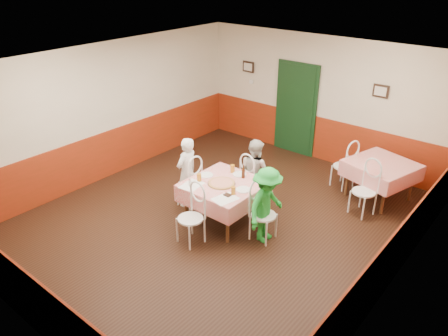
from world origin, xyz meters
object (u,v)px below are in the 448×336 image
Objects in this scene: diner_far at (255,171)px; wallet at (227,195)px; main_table at (224,202)px; chair_left at (189,184)px; chair_right at (264,215)px; glass_b at (233,191)px; diner_right at (267,205)px; second_table at (379,181)px; chair_near at (190,219)px; pizza at (222,183)px; glass_a at (199,177)px; diner_left at (187,172)px; chair_second_a at (344,166)px; glass_c at (232,169)px; chair_second_b at (364,192)px; chair_far at (253,181)px; beer_bottle at (243,172)px.

wallet is at bearing 115.20° from diner_far.
chair_left reaches higher than main_table.
chair_right is 0.64m from glass_b.
diner_right reaches higher than glass_b.
wallet is (0.32, -0.30, 0.40)m from main_table.
main_table is 3.11m from second_table.
diner_far reaches higher than main_table.
chair_near is (-0.86, -0.84, 0.00)m from chair_right.
glass_b reaches higher than pizza.
diner_left is (-0.52, 0.23, -0.15)m from glass_a.
chair_second_a is 0.70× the size of diner_far.
chair_near is 6.14× the size of glass_c.
chair_left is at bearing -21.28° from chair_second_a.
pizza is (-0.87, -0.04, 0.33)m from chair_right.
chair_near is 1.76m from diner_far.
chair_second_a and glass_a have the same top height.
second_table is at bearing 105.62° from chair_second_b.
second_table is 3.84m from chair_near.
main_table is at bearing 95.11° from chair_far.
chair_far is at bearing 104.64° from beer_bottle.
chair_near is at bearing -59.56° from glass_a.
chair_second_a is at bearing -116.01° from chair_far.
main_table is 0.95× the size of diner_far.
diner_far is at bearing -137.55° from second_table.
chair_right is (1.70, -0.02, 0.00)m from chair_left.
pizza reaches higher than wallet.
second_table is 2.46m from chair_far.
chair_near is 0.87m from pizza.
second_table is 2.78m from beer_bottle.
chair_near is 1.26m from diner_left.
chair_second_a is 3.20m from diner_left.
chair_left is at bearing 165.81° from wallet.
glass_a is (-0.39, -1.07, 0.38)m from chair_far.
chair_right is at bearing -102.25° from chair_second_b.
chair_right and chair_second_b have the same top height.
main_table is at bearing 69.45° from pizza.
diner_left is (-0.88, 0.06, -0.10)m from pizza.
main_table is at bearing -70.95° from glass_c.
glass_a is (-0.36, -0.17, 0.05)m from pizza.
chair_left is 0.68× the size of diner_right.
diner_left is at bearing -136.86° from second_table.
pizza is at bearing 97.83° from chair_near.
main_table is at bearing 96.62° from chair_near.
diner_right is at bearing -0.55° from main_table.
pizza is at bearing 89.50° from chair_left.
beer_bottle is at bearing 70.33° from pizza.
beer_bottle is (0.51, 0.59, 0.04)m from glass_a.
chair_left is at bearing 176.25° from pizza.
chair_left is 3.16m from chair_second_a.
glass_c is (-0.13, 0.46, 0.06)m from pizza.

